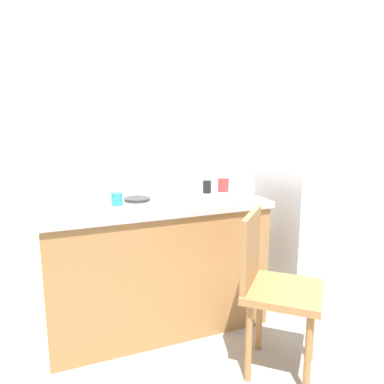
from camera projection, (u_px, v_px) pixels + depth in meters
The scene contains 11 objects.
ground_plane at pixel (261, 362), 2.17m from camera, with size 8.00×8.00×0.00m, color #9E998E.
back_wall at pixel (194, 124), 2.82m from camera, with size 4.80×0.10×2.67m, color white.
cabinet_base at pixel (155, 266), 2.52m from camera, with size 1.39×0.60×0.82m, color #A87542.
countertop at pixel (153, 204), 2.44m from camera, with size 1.43×0.64×0.04m, color #B7B7BC.
faucet at pixel (134, 177), 2.61m from camera, with size 0.02×0.02×0.25m, color #B7B7BC.
refrigerator at pixel (305, 206), 2.92m from camera, with size 0.55×0.59×1.42m, color silver.
chair at pixel (272, 285), 2.04m from camera, with size 0.57×0.57×0.89m.
hotplate at pixel (137, 199), 2.44m from camera, with size 0.17×0.17×0.02m, color #2D2D2D.
cup_black at pixel (207, 187), 2.69m from camera, with size 0.06×0.06×0.09m, color black.
cup_red at pixel (223, 185), 2.74m from camera, with size 0.08×0.08×0.10m, color red.
cup_teal at pixel (117, 199), 2.31m from camera, with size 0.07×0.07×0.08m, color teal.
Camera 1 is at (-1.10, -1.64, 1.39)m, focal length 35.27 mm.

